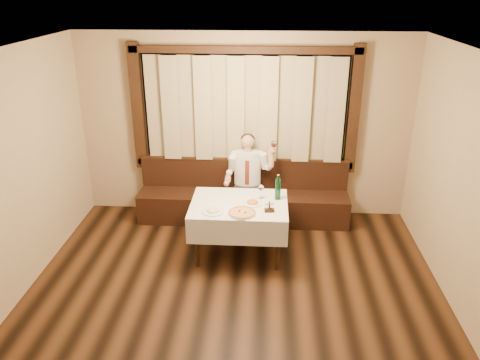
# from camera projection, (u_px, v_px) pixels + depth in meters

# --- Properties ---
(room) EXTENTS (5.01, 6.01, 2.81)m
(room) POSITION_uv_depth(u_px,v_px,m) (235.00, 172.00, 5.17)
(room) COLOR black
(room) RESTS_ON ground
(banquette) EXTENTS (3.20, 0.61, 0.94)m
(banquette) POSITION_uv_depth(u_px,v_px,m) (243.00, 200.00, 7.25)
(banquette) COLOR black
(banquette) RESTS_ON ground
(dining_table) EXTENTS (1.27, 0.97, 0.76)m
(dining_table) POSITION_uv_depth(u_px,v_px,m) (239.00, 210.00, 6.17)
(dining_table) COLOR black
(dining_table) RESTS_ON ground
(pizza) EXTENTS (0.36, 0.36, 0.04)m
(pizza) POSITION_uv_depth(u_px,v_px,m) (242.00, 213.00, 5.84)
(pizza) COLOR white
(pizza) RESTS_ON dining_table
(pasta_red) EXTENTS (0.26, 0.26, 0.09)m
(pasta_red) POSITION_uv_depth(u_px,v_px,m) (253.00, 201.00, 6.10)
(pasta_red) COLOR white
(pasta_red) RESTS_ON dining_table
(pasta_cream) EXTENTS (0.27, 0.27, 0.09)m
(pasta_cream) POSITION_uv_depth(u_px,v_px,m) (213.00, 209.00, 5.88)
(pasta_cream) COLOR white
(pasta_cream) RESTS_ON dining_table
(green_bottle) EXTENTS (0.08, 0.08, 0.35)m
(green_bottle) POSITION_uv_depth(u_px,v_px,m) (278.00, 189.00, 6.19)
(green_bottle) COLOR #11532A
(green_bottle) RESTS_ON dining_table
(table_wine_glass) EXTENTS (0.07, 0.07, 0.20)m
(table_wine_glass) POSITION_uv_depth(u_px,v_px,m) (261.00, 188.00, 6.21)
(table_wine_glass) COLOR white
(table_wine_glass) RESTS_ON dining_table
(cruet_caddy) EXTENTS (0.13, 0.08, 0.13)m
(cruet_caddy) POSITION_uv_depth(u_px,v_px,m) (269.00, 208.00, 5.89)
(cruet_caddy) COLOR black
(cruet_caddy) RESTS_ON dining_table
(seated_man) EXTENTS (0.75, 0.56, 1.38)m
(seated_man) POSITION_uv_depth(u_px,v_px,m) (248.00, 173.00, 6.97)
(seated_man) COLOR black
(seated_man) RESTS_ON ground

